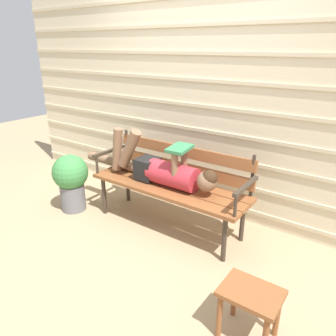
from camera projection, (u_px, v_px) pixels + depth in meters
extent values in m
plane|color=tan|center=(165.00, 228.00, 3.28)|extent=(12.00, 12.00, 0.00)
cube|color=beige|center=(201.00, 105.00, 3.36)|extent=(5.46, 0.06, 2.33)
cube|color=beige|center=(196.00, 195.00, 3.70)|extent=(5.46, 0.02, 0.04)
cube|color=beige|center=(197.00, 174.00, 3.61)|extent=(5.46, 0.02, 0.04)
cube|color=beige|center=(198.00, 153.00, 3.52)|extent=(5.46, 0.02, 0.04)
cube|color=beige|center=(198.00, 130.00, 3.42)|extent=(5.46, 0.02, 0.04)
cube|color=beige|center=(199.00, 106.00, 3.33)|extent=(5.46, 0.02, 0.04)
cube|color=beige|center=(200.00, 80.00, 3.24)|extent=(5.46, 0.02, 0.04)
cube|color=beige|center=(201.00, 53.00, 3.14)|extent=(5.46, 0.02, 0.04)
cube|color=beige|center=(202.00, 24.00, 3.05)|extent=(5.46, 0.02, 0.04)
cube|color=brown|center=(158.00, 192.00, 3.04)|extent=(1.65, 0.15, 0.04)
cube|color=brown|center=(168.00, 187.00, 3.16)|extent=(1.65, 0.15, 0.04)
cube|color=brown|center=(177.00, 181.00, 3.29)|extent=(1.65, 0.15, 0.04)
cube|color=brown|center=(182.00, 168.00, 3.30)|extent=(1.58, 0.05, 0.11)
cube|color=brown|center=(182.00, 151.00, 3.24)|extent=(1.58, 0.05, 0.11)
cylinder|color=#382D23|center=(127.00, 147.00, 3.68)|extent=(0.03, 0.03, 0.40)
cylinder|color=#382D23|center=(252.00, 176.00, 2.86)|extent=(0.03, 0.03, 0.40)
cylinder|color=#382D23|center=(104.00, 196.00, 3.50)|extent=(0.04, 0.04, 0.43)
cylinder|color=#382D23|center=(224.00, 240.00, 2.71)|extent=(0.04, 0.04, 0.43)
cylinder|color=#382D23|center=(128.00, 184.00, 3.79)|extent=(0.04, 0.04, 0.43)
cylinder|color=#382D23|center=(242.00, 221.00, 3.00)|extent=(0.04, 0.04, 0.43)
cube|color=#382D23|center=(109.00, 151.00, 3.52)|extent=(0.04, 0.46, 0.03)
cylinder|color=#382D23|center=(97.00, 165.00, 3.41)|extent=(0.03, 0.03, 0.20)
cube|color=#382D23|center=(246.00, 186.00, 2.65)|extent=(0.04, 0.46, 0.03)
cylinder|color=#382D23|center=(235.00, 205.00, 2.54)|extent=(0.03, 0.03, 0.20)
cylinder|color=#B72D38|center=(173.00, 175.00, 3.08)|extent=(0.51, 0.24, 0.24)
cube|color=black|center=(147.00, 168.00, 3.25)|extent=(0.20, 0.23, 0.21)
sphere|color=brown|center=(207.00, 181.00, 2.87)|extent=(0.19, 0.19, 0.19)
sphere|color=#382314|center=(209.00, 178.00, 2.85)|extent=(0.16, 0.16, 0.16)
cylinder|color=brown|center=(129.00, 149.00, 3.24)|extent=(0.30, 0.11, 0.44)
cylinder|color=brown|center=(117.00, 149.00, 3.35)|extent=(0.16, 0.09, 0.46)
cylinder|color=brown|center=(116.00, 163.00, 3.60)|extent=(0.84, 0.10, 0.10)
cylinder|color=brown|center=(175.00, 166.00, 2.93)|extent=(0.06, 0.06, 0.27)
cylinder|color=brown|center=(184.00, 161.00, 3.05)|extent=(0.06, 0.06, 0.27)
cube|color=#337A4C|center=(180.00, 148.00, 2.94)|extent=(0.19, 0.26, 0.05)
cube|color=brown|center=(251.00, 293.00, 1.94)|extent=(0.37, 0.28, 0.03)
cylinder|color=brown|center=(219.00, 316.00, 2.00)|extent=(0.04, 0.04, 0.33)
cylinder|color=brown|center=(234.00, 295.00, 2.17)|extent=(0.04, 0.04, 0.33)
cylinder|color=brown|center=(277.00, 315.00, 2.01)|extent=(0.04, 0.04, 0.33)
cylinder|color=slate|center=(73.00, 197.00, 3.60)|extent=(0.27, 0.27, 0.31)
sphere|color=#3D8442|center=(70.00, 172.00, 3.50)|extent=(0.39, 0.39, 0.39)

